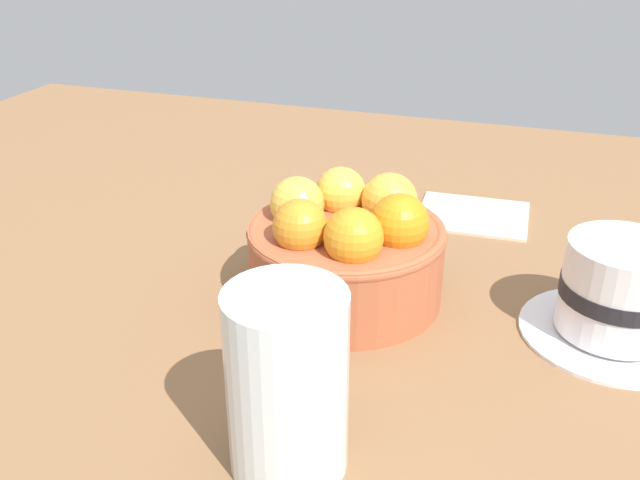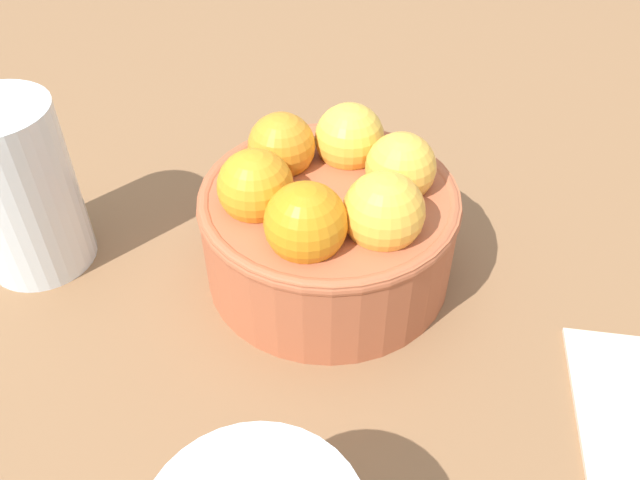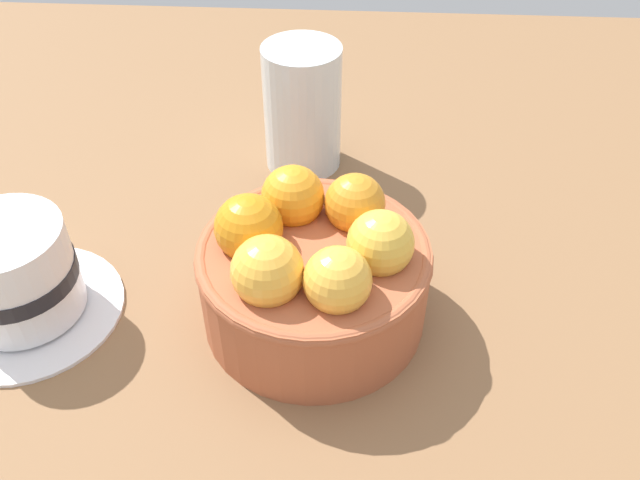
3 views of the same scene
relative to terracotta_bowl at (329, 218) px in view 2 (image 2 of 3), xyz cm
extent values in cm
cube|color=brown|center=(-0.05, -0.01, -6.39)|extent=(142.28, 108.02, 3.77)
cylinder|color=#AD5938|center=(-0.05, -0.01, -1.28)|extent=(15.75, 15.75, 6.45)
torus|color=#AD5938|center=(-0.05, -0.01, 1.54)|extent=(15.95, 15.95, 1.00)
sphere|color=orange|center=(1.68, -4.03, 3.15)|extent=(4.47, 4.47, 4.47)
sphere|color=orange|center=(4.29, -0.53, 3.15)|extent=(4.61, 4.61, 4.61)
sphere|color=#F9B13C|center=(2.56, 3.49, 3.15)|extent=(4.62, 4.62, 4.62)
sphere|color=#F8B440|center=(-1.78, 4.00, 3.15)|extent=(4.28, 4.28, 4.28)
sphere|color=#EFB941|center=(-4.39, 0.50, 3.15)|extent=(4.44, 4.44, 4.44)
sphere|color=orange|center=(-2.67, -3.52, 3.15)|extent=(4.24, 4.24, 4.24)
cylinder|color=silver|center=(2.26, -19.19, 1.21)|extent=(6.89, 6.89, 11.44)
camera|label=1|loc=(13.99, -48.30, 25.57)|focal=39.26mm
camera|label=2|loc=(30.23, 5.21, 25.83)|focal=36.39mm
camera|label=3|loc=(-2.47, 32.70, 32.05)|focal=37.67mm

